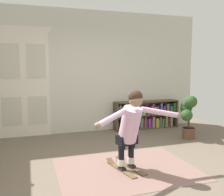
{
  "coord_description": "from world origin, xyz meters",
  "views": [
    {
      "loc": [
        -1.27,
        -3.44,
        1.56
      ],
      "look_at": [
        0.06,
        0.57,
        1.05
      ],
      "focal_mm": 40.93,
      "sensor_mm": 36.0,
      "label": 1
    }
  ],
  "objects": [
    {
      "name": "potted_plant",
      "position": [
        2.04,
        1.25,
        0.57
      ],
      "size": [
        0.39,
        0.47,
        0.96
      ],
      "color": "brown",
      "rests_on": "ground"
    },
    {
      "name": "skis_pair",
      "position": [
        0.12,
        0.09,
        0.02
      ],
      "size": [
        0.43,
        0.79,
        0.07
      ],
      "color": "brown",
      "rests_on": "rug"
    },
    {
      "name": "bookshelf",
      "position": [
        1.59,
        2.39,
        0.32
      ],
      "size": [
        1.71,
        0.3,
        0.7
      ],
      "color": "#4E3F2B",
      "rests_on": "ground"
    },
    {
      "name": "person_skier",
      "position": [
        0.15,
        -0.05,
        0.74
      ],
      "size": [
        1.44,
        0.71,
        1.17
      ],
      "color": "white",
      "rests_on": "skis_pair"
    },
    {
      "name": "ground_plane",
      "position": [
        0.0,
        0.0,
        0.0
      ],
      "size": [
        7.2,
        7.2,
        0.0
      ],
      "primitive_type": "plane",
      "color": "#6C5D4E"
    },
    {
      "name": "back_wall",
      "position": [
        0.0,
        2.6,
        1.45
      ],
      "size": [
        6.0,
        0.1,
        2.9
      ],
      "primitive_type": "cube",
      "color": "beige",
      "rests_on": "ground"
    },
    {
      "name": "rug",
      "position": [
        0.13,
        0.07,
        0.0
      ],
      "size": [
        2.09,
        1.59,
        0.01
      ],
      "primitive_type": "cube",
      "color": "#83625A",
      "rests_on": "ground"
    },
    {
      "name": "double_door",
      "position": [
        -1.34,
        2.54,
        1.23
      ],
      "size": [
        1.22,
        0.05,
        2.45
      ],
      "color": "silver",
      "rests_on": "ground"
    }
  ]
}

